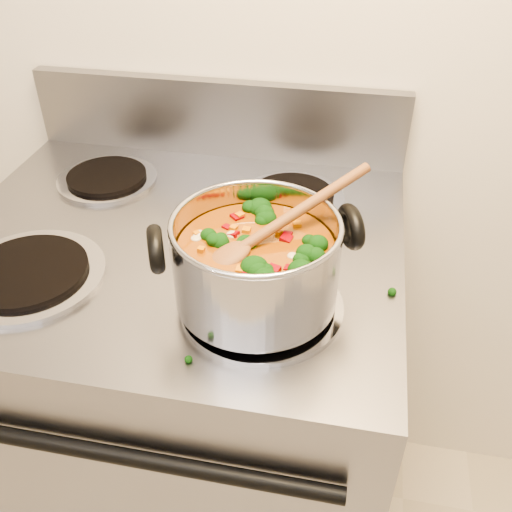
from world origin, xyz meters
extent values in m
cube|color=gray|center=(0.03, 1.16, 0.46)|extent=(0.79, 0.68, 0.92)
cube|color=gray|center=(0.03, 1.48, 1.00)|extent=(0.79, 0.03, 0.16)
cylinder|color=black|center=(0.03, 0.80, 0.80)|extent=(0.67, 0.02, 0.02)
cylinder|color=#A5A5AD|center=(-0.16, 1.00, 0.92)|extent=(0.24, 0.24, 0.01)
cylinder|color=black|center=(-0.16, 1.00, 0.93)|extent=(0.19, 0.19, 0.01)
cylinder|color=#A5A5AD|center=(0.22, 1.00, 0.92)|extent=(0.24, 0.24, 0.01)
cylinder|color=black|center=(0.22, 1.00, 0.93)|extent=(0.19, 0.19, 0.01)
cylinder|color=#A5A5AD|center=(-0.16, 1.32, 0.92)|extent=(0.20, 0.20, 0.01)
cylinder|color=black|center=(-0.16, 1.32, 0.93)|extent=(0.16, 0.16, 0.01)
cylinder|color=#A5A5AD|center=(0.22, 1.32, 0.92)|extent=(0.20, 0.20, 0.01)
cylinder|color=black|center=(0.22, 1.32, 0.93)|extent=(0.16, 0.16, 0.01)
cylinder|color=#ACACB5|center=(0.21, 1.01, 1.00)|extent=(0.23, 0.23, 0.13)
torus|color=#ACACB5|center=(0.21, 1.01, 1.06)|extent=(0.24, 0.24, 0.01)
cylinder|color=#81430B|center=(0.21, 1.01, 0.98)|extent=(0.22, 0.22, 0.09)
torus|color=black|center=(0.08, 0.96, 1.04)|extent=(0.05, 0.08, 0.08)
torus|color=black|center=(0.33, 1.06, 1.04)|extent=(0.05, 0.08, 0.08)
ellipsoid|color=black|center=(0.15, 1.02, 1.03)|extent=(0.04, 0.04, 0.03)
ellipsoid|color=black|center=(0.19, 1.00, 1.03)|extent=(0.04, 0.04, 0.03)
ellipsoid|color=black|center=(0.16, 0.99, 1.03)|extent=(0.04, 0.04, 0.03)
ellipsoid|color=black|center=(0.24, 1.02, 1.03)|extent=(0.04, 0.04, 0.03)
ellipsoid|color=black|center=(0.17, 1.05, 1.03)|extent=(0.04, 0.04, 0.03)
ellipsoid|color=black|center=(0.23, 1.03, 1.03)|extent=(0.04, 0.04, 0.03)
ellipsoid|color=black|center=(0.19, 0.95, 1.03)|extent=(0.04, 0.04, 0.03)
ellipsoid|color=black|center=(0.20, 1.07, 1.03)|extent=(0.04, 0.04, 0.03)
ellipsoid|color=black|center=(0.21, 1.01, 1.03)|extent=(0.04, 0.04, 0.03)
ellipsoid|color=black|center=(0.19, 1.06, 1.03)|extent=(0.04, 0.04, 0.03)
ellipsoid|color=black|center=(0.23, 0.92, 1.03)|extent=(0.04, 0.04, 0.03)
ellipsoid|color=#7D0406|center=(0.16, 1.04, 1.03)|extent=(0.01, 0.01, 0.01)
ellipsoid|color=#7D0406|center=(0.23, 1.01, 1.03)|extent=(0.01, 0.01, 0.01)
ellipsoid|color=#7D0406|center=(0.25, 0.97, 1.03)|extent=(0.01, 0.01, 0.01)
ellipsoid|color=#7D0406|center=(0.25, 0.95, 1.03)|extent=(0.01, 0.01, 0.01)
ellipsoid|color=#7D0406|center=(0.17, 1.06, 1.03)|extent=(0.01, 0.01, 0.01)
ellipsoid|color=#7D0406|center=(0.15, 1.03, 1.03)|extent=(0.01, 0.01, 0.01)
ellipsoid|color=#7D0406|center=(0.16, 1.00, 1.03)|extent=(0.01, 0.01, 0.01)
ellipsoid|color=#7D0406|center=(0.14, 0.98, 1.03)|extent=(0.01, 0.01, 0.01)
ellipsoid|color=#7D0406|center=(0.13, 0.96, 1.03)|extent=(0.01, 0.01, 0.01)
ellipsoid|color=#7D0406|center=(0.19, 0.97, 1.03)|extent=(0.01, 0.01, 0.01)
ellipsoid|color=#7D0406|center=(0.28, 1.06, 1.03)|extent=(0.01, 0.01, 0.01)
ellipsoid|color=#7D0406|center=(0.18, 1.07, 1.03)|extent=(0.01, 0.01, 0.01)
ellipsoid|color=#BA650A|center=(0.13, 1.07, 1.03)|extent=(0.01, 0.01, 0.01)
ellipsoid|color=#BA650A|center=(0.18, 1.09, 1.03)|extent=(0.01, 0.01, 0.01)
ellipsoid|color=#BA650A|center=(0.25, 1.03, 1.03)|extent=(0.01, 0.01, 0.01)
ellipsoid|color=#BA650A|center=(0.24, 1.01, 1.03)|extent=(0.01, 0.01, 0.01)
ellipsoid|color=#BA650A|center=(0.23, 1.06, 1.03)|extent=(0.01, 0.01, 0.01)
ellipsoid|color=#BA650A|center=(0.17, 1.03, 1.03)|extent=(0.01, 0.01, 0.01)
ellipsoid|color=#BA650A|center=(0.26, 0.99, 1.03)|extent=(0.01, 0.01, 0.01)
ellipsoid|color=#BA650A|center=(0.22, 0.94, 1.03)|extent=(0.01, 0.01, 0.01)
ellipsoid|color=#BA650A|center=(0.18, 0.99, 1.03)|extent=(0.01, 0.01, 0.01)
ellipsoid|color=#BA650A|center=(0.13, 0.97, 1.03)|extent=(0.01, 0.01, 0.01)
ellipsoid|color=#BA650A|center=(0.14, 1.00, 1.03)|extent=(0.01, 0.01, 0.01)
ellipsoid|color=#C4AF86|center=(0.21, 1.07, 1.03)|extent=(0.02, 0.02, 0.01)
ellipsoid|color=#C4AF86|center=(0.27, 1.07, 1.03)|extent=(0.02, 0.02, 0.01)
ellipsoid|color=#C4AF86|center=(0.21, 1.08, 1.03)|extent=(0.02, 0.02, 0.01)
ellipsoid|color=#C4AF86|center=(0.14, 1.07, 1.03)|extent=(0.02, 0.02, 0.01)
ellipsoid|color=#C4AF86|center=(0.20, 1.01, 1.03)|extent=(0.02, 0.02, 0.01)
ellipsoid|color=#C4AF86|center=(0.16, 1.08, 1.03)|extent=(0.02, 0.02, 0.01)
ellipsoid|color=#C4AF86|center=(0.30, 1.03, 1.03)|extent=(0.02, 0.02, 0.01)
ellipsoid|color=brown|center=(0.18, 0.98, 1.03)|extent=(0.08, 0.08, 0.04)
cylinder|color=brown|center=(0.26, 1.06, 1.06)|extent=(0.18, 0.18, 0.08)
ellipsoid|color=black|center=(0.07, 1.13, 0.92)|extent=(0.01, 0.01, 0.01)
ellipsoid|color=black|center=(0.32, 1.14, 0.92)|extent=(0.01, 0.01, 0.01)
ellipsoid|color=black|center=(0.17, 0.84, 0.92)|extent=(0.01, 0.01, 0.01)
camera|label=1|loc=(0.33, 0.39, 1.48)|focal=40.00mm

